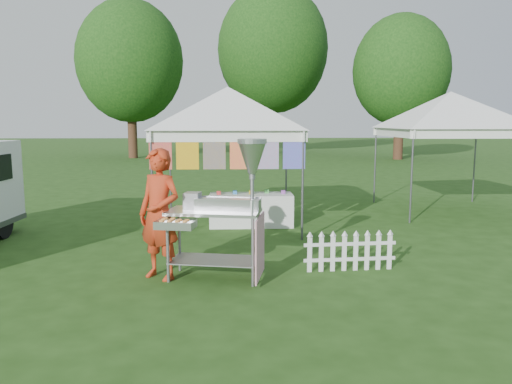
{
  "coord_description": "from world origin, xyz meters",
  "views": [
    {
      "loc": [
        0.06,
        -7.27,
        2.28
      ],
      "look_at": [
        0.48,
        0.98,
        1.1
      ],
      "focal_mm": 35.0,
      "sensor_mm": 36.0,
      "label": 1
    }
  ],
  "objects": [
    {
      "name": "ground",
      "position": [
        0.0,
        0.0,
        0.0
      ],
      "size": [
        120.0,
        120.0,
        0.0
      ],
      "primitive_type": "plane",
      "color": "#214313",
      "rests_on": "ground"
    },
    {
      "name": "vendor",
      "position": [
        -0.97,
        -0.15,
        0.95
      ],
      "size": [
        0.83,
        0.75,
        1.9
      ],
      "primitive_type": "imported",
      "rotation": [
        0.0,
        0.0,
        -0.56
      ],
      "color": "#B63216",
      "rests_on": "ground"
    },
    {
      "name": "canopy_main",
      "position": [
        0.0,
        3.49,
        2.99
      ],
      "size": [
        4.24,
        4.24,
        3.45
      ],
      "color": "#59595E",
      "rests_on": "ground"
    },
    {
      "name": "tree_right",
      "position": [
        10.0,
        22.0,
        5.18
      ],
      "size": [
        5.6,
        5.6,
        8.42
      ],
      "color": "#3D2116",
      "rests_on": "ground"
    },
    {
      "name": "tree_left",
      "position": [
        -6.0,
        24.0,
        5.83
      ],
      "size": [
        6.4,
        6.4,
        9.53
      ],
      "color": "#3D2116",
      "rests_on": "ground"
    },
    {
      "name": "display_table",
      "position": [
        0.49,
        3.45,
        0.35
      ],
      "size": [
        1.8,
        0.7,
        0.7
      ],
      "primitive_type": "cube",
      "color": "white",
      "rests_on": "ground"
    },
    {
      "name": "tree_mid",
      "position": [
        3.0,
        28.0,
        7.14
      ],
      "size": [
        7.6,
        7.6,
        11.52
      ],
      "color": "#3D2116",
      "rests_on": "ground"
    },
    {
      "name": "canopy_right",
      "position": [
        5.5,
        5.0,
        2.99
      ],
      "size": [
        4.24,
        4.24,
        3.45
      ],
      "color": "#59595E",
      "rests_on": "ground"
    },
    {
      "name": "donut_cart",
      "position": [
        0.02,
        -0.25,
        1.2
      ],
      "size": [
        1.6,
        0.99,
        2.03
      ],
      "rotation": [
        0.0,
        0.0,
        -0.2
      ],
      "color": "gray",
      "rests_on": "ground"
    },
    {
      "name": "picket_fence",
      "position": [
        1.87,
        0.07,
        0.29
      ],
      "size": [
        1.44,
        0.12,
        0.56
      ],
      "rotation": [
        0.0,
        0.0,
        0.07
      ],
      "color": "white",
      "rests_on": "ground"
    }
  ]
}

